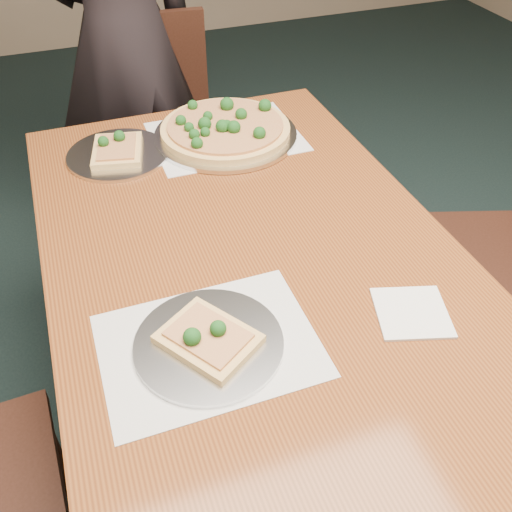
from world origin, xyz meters
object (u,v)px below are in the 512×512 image
object	(u,v)px
dining_table	(256,286)
pizza_pan	(225,130)
slice_plate_near	(208,341)
chair_far	(161,129)
diner	(123,36)
slice_plate_far	(117,152)

from	to	relation	value
dining_table	pizza_pan	xyz separation A→B (m)	(0.10, 0.53, 0.12)
dining_table	slice_plate_near	xyz separation A→B (m)	(-0.17, -0.21, 0.11)
chair_far	diner	bearing A→B (deg)	142.92
chair_far	pizza_pan	world-z (taller)	chair_far
slice_plate_near	slice_plate_far	world-z (taller)	slice_plate_near
diner	dining_table	bearing A→B (deg)	74.96
chair_far	slice_plate_far	xyz separation A→B (m)	(-0.22, -0.55, 0.25)
slice_plate_near	slice_plate_far	bearing A→B (deg)	93.38
slice_plate_near	diner	bearing A→B (deg)	86.00
dining_table	chair_far	bearing A→B (deg)	89.84
pizza_pan	slice_plate_near	size ratio (longest dim) A/B	1.48
dining_table	slice_plate_far	bearing A→B (deg)	112.01
slice_plate_far	slice_plate_near	bearing A→B (deg)	-86.62
dining_table	chair_far	world-z (taller)	chair_far
chair_far	slice_plate_far	bearing A→B (deg)	-106.33
dining_table	slice_plate_far	xyz separation A→B (m)	(-0.21, 0.53, 0.10)
chair_far	slice_plate_far	size ratio (longest dim) A/B	3.25
slice_plate_far	chair_far	bearing A→B (deg)	68.40
dining_table	chair_far	size ratio (longest dim) A/B	1.65
diner	chair_far	bearing A→B (deg)	118.86
diner	pizza_pan	world-z (taller)	diner
chair_far	slice_plate_near	size ratio (longest dim) A/B	3.25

